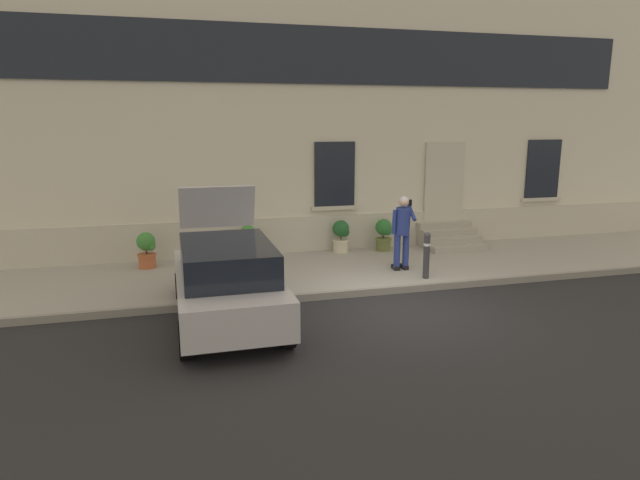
{
  "coord_description": "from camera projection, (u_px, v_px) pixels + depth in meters",
  "views": [
    {
      "loc": [
        -4.11,
        -9.44,
        3.57
      ],
      "look_at": [
        -1.16,
        1.6,
        1.1
      ],
      "focal_mm": 30.87,
      "sensor_mm": 36.0,
      "label": 1
    }
  ],
  "objects": [
    {
      "name": "planter_charcoal",
      "position": [
        249.0,
        241.0,
        13.93
      ],
      "size": [
        0.44,
        0.44,
        0.86
      ],
      "color": "#2D2D30",
      "rests_on": "sidewalk"
    },
    {
      "name": "planter_cream",
      "position": [
        341.0,
        235.0,
        14.61
      ],
      "size": [
        0.44,
        0.44,
        0.86
      ],
      "color": "beige",
      "rests_on": "sidewalk"
    },
    {
      "name": "bollard_near_person",
      "position": [
        427.0,
        254.0,
        12.14
      ],
      "size": [
        0.15,
        0.15,
        1.04
      ],
      "color": "#333338",
      "rests_on": "sidewalk"
    },
    {
      "name": "hatchback_car_silver",
      "position": [
        227.0,
        280.0,
        9.81
      ],
      "size": [
        1.82,
        4.08,
        2.34
      ],
      "color": "#B7B7BF",
      "rests_on": "ground"
    },
    {
      "name": "ground_plane",
      "position": [
        399.0,
        309.0,
        10.71
      ],
      "size": [
        80.0,
        80.0,
        0.0
      ],
      "primitive_type": "plane",
      "color": "#232326"
    },
    {
      "name": "curb_edge",
      "position": [
        381.0,
        291.0,
        11.58
      ],
      "size": [
        24.0,
        0.12,
        0.15
      ],
      "primitive_type": "cube",
      "color": "gray",
      "rests_on": "ground"
    },
    {
      "name": "sidewalk",
      "position": [
        353.0,
        269.0,
        13.34
      ],
      "size": [
        24.0,
        3.6,
        0.15
      ],
      "primitive_type": "cube",
      "color": "#99968E",
      "rests_on": "ground"
    },
    {
      "name": "planter_terracotta",
      "position": [
        147.0,
        249.0,
        13.03
      ],
      "size": [
        0.44,
        0.44,
        0.86
      ],
      "color": "#B25B38",
      "rests_on": "sidewalk"
    },
    {
      "name": "person_on_phone",
      "position": [
        402.0,
        228.0,
        12.72
      ],
      "size": [
        0.51,
        0.47,
        1.75
      ],
      "rotation": [
        0.0,
        0.0,
        -0.28
      ],
      "color": "navy",
      "rests_on": "sidewalk"
    },
    {
      "name": "planter_olive",
      "position": [
        384.0,
        234.0,
        14.79
      ],
      "size": [
        0.44,
        0.44,
        0.86
      ],
      "color": "#606B38",
      "rests_on": "sidewalk"
    },
    {
      "name": "building_facade",
      "position": [
        327.0,
        115.0,
        14.91
      ],
      "size": [
        24.0,
        1.52,
        7.5
      ],
      "color": "beige",
      "rests_on": "ground"
    },
    {
      "name": "entrance_stoop",
      "position": [
        449.0,
        238.0,
        15.33
      ],
      "size": [
        1.6,
        1.28,
        0.64
      ],
      "color": "#9E998E",
      "rests_on": "sidewalk"
    }
  ]
}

